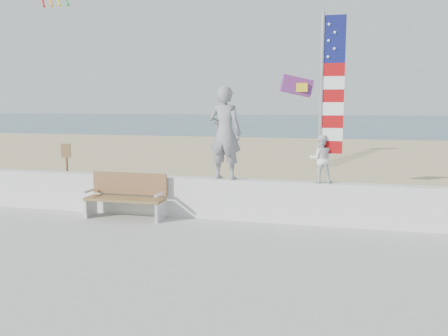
{
  "coord_description": "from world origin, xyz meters",
  "views": [
    {
      "loc": [
        2.7,
        -8.07,
        2.73
      ],
      "look_at": [
        0.2,
        1.8,
        1.35
      ],
      "focal_mm": 38.0,
      "sensor_mm": 36.0,
      "label": 1
    }
  ],
  "objects_px": {
    "adult": "(225,133)",
    "child": "(321,159)",
    "flag": "(328,91)",
    "bench": "(126,195)"
  },
  "relations": [
    {
      "from": "bench",
      "to": "flag",
      "type": "distance_m",
      "value": 4.94
    },
    {
      "from": "adult",
      "to": "flag",
      "type": "bearing_deg",
      "value": -169.89
    },
    {
      "from": "child",
      "to": "adult",
      "type": "bearing_deg",
      "value": -7.84
    },
    {
      "from": "bench",
      "to": "child",
      "type": "bearing_deg",
      "value": 6.1
    },
    {
      "from": "child",
      "to": "bench",
      "type": "distance_m",
      "value": 4.37
    },
    {
      "from": "adult",
      "to": "child",
      "type": "height_order",
      "value": "adult"
    },
    {
      "from": "adult",
      "to": "flag",
      "type": "height_order",
      "value": "flag"
    },
    {
      "from": "adult",
      "to": "child",
      "type": "distance_m",
      "value": 2.14
    },
    {
      "from": "bench",
      "to": "flag",
      "type": "relative_size",
      "value": 0.51
    },
    {
      "from": "child",
      "to": "flag",
      "type": "xyz_separation_m",
      "value": [
        0.09,
        -0.0,
        1.41
      ]
    }
  ]
}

